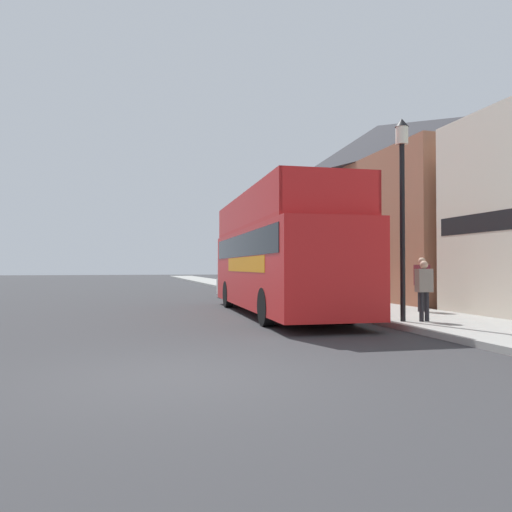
# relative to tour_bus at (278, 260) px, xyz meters

# --- Properties ---
(ground_plane) EXTENTS (144.00, 144.00, 0.00)m
(ground_plane) POSITION_rel_tour_bus_xyz_m (-4.04, 12.45, -1.75)
(ground_plane) COLOR #333335
(sidewalk) EXTENTS (3.36, 108.00, 0.14)m
(sidewalk) POSITION_rel_tour_bus_xyz_m (3.37, 9.45, -1.68)
(sidewalk) COLOR #999993
(sidewalk) RESTS_ON ground_plane
(brick_terrace_rear) EXTENTS (6.00, 17.61, 9.03)m
(brick_terrace_rear) POSITION_rel_tour_bus_xyz_m (8.06, 8.30, 2.77)
(brick_terrace_rear) COLOR #9E664C
(brick_terrace_rear) RESTS_ON ground_plane
(tour_bus) EXTENTS (2.86, 10.35, 3.83)m
(tour_bus) POSITION_rel_tour_bus_xyz_m (0.00, 0.00, 0.00)
(tour_bus) COLOR red
(tour_bus) RESTS_ON ground_plane
(parked_car_ahead_of_bus) EXTENTS (1.87, 4.49, 1.41)m
(parked_car_ahead_of_bus) POSITION_rel_tour_bus_xyz_m (0.56, 7.32, -1.08)
(parked_car_ahead_of_bus) COLOR silver
(parked_car_ahead_of_bus) RESTS_ON ground_plane
(pedestrian_second) EXTENTS (0.41, 0.22, 1.55)m
(pedestrian_second) POSITION_rel_tour_bus_xyz_m (2.65, -4.19, -0.67)
(pedestrian_second) COLOR #232328
(pedestrian_second) RESTS_ON sidewalk
(pedestrian_third) EXTENTS (0.44, 0.24, 1.69)m
(pedestrian_third) POSITION_rel_tour_bus_xyz_m (4.23, -1.66, -0.59)
(pedestrian_third) COLOR #232328
(pedestrian_third) RESTS_ON sidewalk
(lamp_post_nearest) EXTENTS (0.35, 0.35, 5.23)m
(lamp_post_nearest) POSITION_rel_tour_bus_xyz_m (2.13, -4.05, 1.96)
(lamp_post_nearest) COLOR black
(lamp_post_nearest) RESTS_ON sidewalk
(lamp_post_second) EXTENTS (0.35, 0.35, 5.11)m
(lamp_post_second) POSITION_rel_tour_bus_xyz_m (2.27, 5.20, 1.88)
(lamp_post_second) COLOR black
(lamp_post_second) RESTS_ON sidewalk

